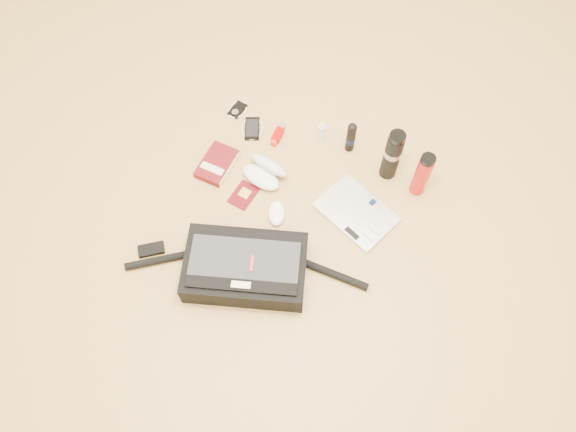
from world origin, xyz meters
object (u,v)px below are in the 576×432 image
(book, at_px, (217,164))
(thermos_red, at_px, (422,175))
(messenger_bag, at_px, (245,267))
(laptop, at_px, (356,213))
(thermos_black, at_px, (392,155))

(book, distance_m, thermos_red, 0.84)
(thermos_red, bearing_deg, messenger_bag, -127.99)
(messenger_bag, height_order, book, messenger_bag)
(laptop, bearing_deg, book, -156.12)
(laptop, height_order, book, book)
(laptop, bearing_deg, thermos_red, 69.88)
(laptop, xyz_separation_m, thermos_red, (0.19, 0.21, 0.11))
(messenger_bag, relative_size, thermos_red, 3.76)
(laptop, distance_m, book, 0.61)
(messenger_bag, bearing_deg, thermos_black, 43.18)
(laptop, height_order, thermos_red, thermos_red)
(messenger_bag, relative_size, laptop, 2.51)
(thermos_red, bearing_deg, laptop, -131.97)
(messenger_bag, distance_m, book, 0.50)
(messenger_bag, distance_m, thermos_red, 0.78)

